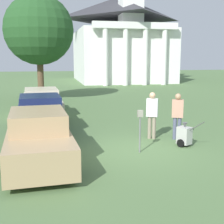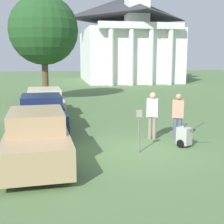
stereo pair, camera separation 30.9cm
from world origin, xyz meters
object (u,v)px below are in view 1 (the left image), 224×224
parked_car_tan (38,137)px  church (121,37)px  parking_meter (140,123)px  parked_car_cream (42,103)px  person_worker (152,112)px  person_supervisor (178,113)px  parked_car_navy (40,114)px  equipment_cart (184,135)px

parked_car_tan → church: bearing=69.0°
parked_car_tan → church: church is taller
parked_car_tan → church: 32.47m
parked_car_tan → parking_meter: bearing=-2.2°
parked_car_cream → parking_meter: bearing=-68.9°
person_worker → person_supervisor: bearing=-172.4°
parked_car_navy → parked_car_cream: bearing=86.9°
parked_car_navy → equipment_cart: (4.95, -3.32, -0.33)m
parked_car_navy → parked_car_cream: size_ratio=0.92×
parked_car_navy → person_supervisor: bearing=-28.6°
parked_car_navy → person_supervisor: person_supervisor is taller
parked_car_navy → parking_meter: bearing=-52.1°
parking_meter → parked_car_tan: bearing=-179.1°
parking_meter → church: church is taller
parked_car_cream → person_supervisor: 7.76m
person_worker → person_supervisor: (0.90, -0.30, -0.02)m
parked_car_cream → person_worker: person_worker is taller
equipment_cart → church: size_ratio=0.05×
parked_car_tan → person_supervisor: (5.07, 1.34, 0.30)m
person_supervisor → equipment_cart: bearing=108.7°
parked_car_navy → parking_meter: parked_car_navy is taller
equipment_cart → church: 30.95m
person_worker → parked_car_cream: bearing=-27.2°
parked_car_tan → parked_car_navy: same height
equipment_cart → church: (4.91, 30.11, 5.20)m
person_supervisor → equipment_cart: (-0.11, -0.90, -0.62)m
parked_car_cream → person_supervisor: (5.07, -5.87, 0.30)m
parked_car_cream → equipment_cart: parked_car_cream is taller
parked_car_tan → parked_car_navy: 3.75m
parked_car_tan → equipment_cart: size_ratio=5.24×
church → person_supervisor: bearing=-99.3°
parking_meter → equipment_cart: parking_meter is taller
parked_car_navy → person_worker: size_ratio=2.69×
equipment_cart → church: bearing=50.1°
parked_car_cream → person_worker: 6.97m
equipment_cart → parked_car_tan: bearing=154.4°
parked_car_cream → parking_meter: 7.85m
parked_car_cream → person_supervisor: size_ratio=2.98×
parking_meter → person_worker: size_ratio=0.79×
parked_car_navy → church: church is taller
parked_car_tan → equipment_cart: (4.95, 0.44, -0.32)m
person_supervisor → parked_car_cream: bearing=-23.2°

